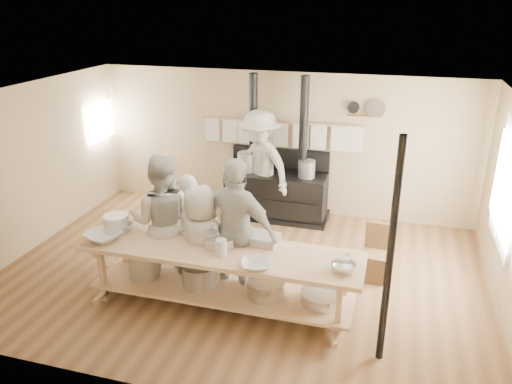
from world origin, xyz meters
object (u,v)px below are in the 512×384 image
at_px(chair, 375,263).
at_px(cook_center, 201,243).
at_px(cook_right, 237,231).
at_px(cook_left, 163,221).
at_px(stove, 276,190).
at_px(prep_table, 220,272).
at_px(roasting_pan, 260,238).
at_px(cook_far_left, 189,226).
at_px(cook_by_window, 260,166).

bearing_deg(chair, cook_center, -149.37).
xyz_separation_m(cook_center, cook_right, (0.47, 0.10, 0.18)).
bearing_deg(cook_right, cook_center, 25.61).
bearing_deg(cook_left, stove, -120.32).
bearing_deg(prep_table, cook_center, 149.86).
height_order(cook_center, roasting_pan, cook_center).
bearing_deg(prep_table, cook_far_left, 136.97).
bearing_deg(cook_by_window, cook_left, -78.07).
relative_size(prep_table, cook_left, 1.89).
bearing_deg(cook_center, stove, -78.89).
height_order(chair, roasting_pan, roasting_pan).
relative_size(prep_table, cook_by_window, 1.79).
height_order(cook_left, chair, cook_left).
xyz_separation_m(stove, roasting_pan, (0.43, -2.69, 0.38)).
xyz_separation_m(cook_left, cook_center, (0.63, -0.18, -0.16)).
height_order(cook_far_left, roasting_pan, cook_far_left).
relative_size(cook_far_left, chair, 1.95).
height_order(cook_right, roasting_pan, cook_right).
relative_size(stove, cook_far_left, 1.66).
distance_m(stove, cook_center, 2.86).
height_order(prep_table, cook_far_left, cook_far_left).
distance_m(cook_far_left, cook_by_window, 2.25).
distance_m(cook_right, cook_by_window, 2.59).
height_order(cook_right, cook_by_window, cook_by_window).
bearing_deg(chair, cook_left, -157.81).
distance_m(cook_far_left, cook_right, 0.93).
bearing_deg(roasting_pan, cook_far_left, 164.21).
xyz_separation_m(cook_far_left, cook_by_window, (0.43, 2.20, 0.22)).
height_order(cook_far_left, cook_center, cook_center).
distance_m(prep_table, cook_left, 1.11).
bearing_deg(cook_by_window, chair, -8.43).
distance_m(cook_far_left, cook_left, 0.42).
distance_m(cook_right, roasting_pan, 0.31).
height_order(stove, prep_table, stove).
bearing_deg(cook_right, cook_far_left, -10.14).
bearing_deg(cook_by_window, cook_right, -53.60).
height_order(cook_far_left, cook_left, cook_left).
xyz_separation_m(stove, cook_far_left, (-0.70, -2.37, 0.26)).
height_order(stove, cook_center, stove).
bearing_deg(prep_table, chair, 34.37).
bearing_deg(chair, cook_far_left, -161.88).
distance_m(prep_table, chair, 2.31).
relative_size(cook_left, cook_center, 1.20).
xyz_separation_m(stove, cook_left, (-0.95, -2.65, 0.43)).
relative_size(cook_center, cook_by_window, 0.79).
xyz_separation_m(cook_center, cook_by_window, (0.06, 2.66, 0.21)).
relative_size(cook_by_window, roasting_pan, 4.13).
bearing_deg(prep_table, cook_by_window, 95.37).
height_order(stove, cook_by_window, stove).
bearing_deg(cook_center, cook_by_window, -73.53).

